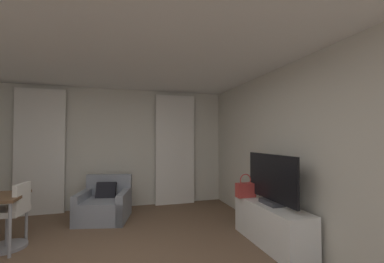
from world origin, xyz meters
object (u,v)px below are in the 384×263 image
at_px(tv_console, 271,224).
at_px(handbag_primary, 246,189).
at_px(tv_flatscreen, 271,180).
at_px(armchair, 105,205).
at_px(desk_chair, 11,219).

height_order(tv_console, handbag_primary, handbag_primary).
relative_size(tv_flatscreen, handbag_primary, 2.97).
height_order(armchair, tv_console, armchair).
xyz_separation_m(tv_console, handbag_primary, (-0.14, 0.47, 0.41)).
distance_m(tv_console, tv_flatscreen, 0.62).
bearing_deg(desk_chair, armchair, 36.85).
bearing_deg(tv_flatscreen, tv_console, 90.00).
height_order(desk_chair, tv_console, desk_chair).
relative_size(tv_console, handbag_primary, 3.66).
bearing_deg(tv_console, tv_flatscreen, -90.00).
bearing_deg(handbag_primary, tv_console, -73.35).
xyz_separation_m(desk_chair, handbag_primary, (3.36, -0.46, 0.30)).
xyz_separation_m(desk_chair, tv_console, (3.50, -0.93, -0.11)).
bearing_deg(tv_console, desk_chair, 165.08).
bearing_deg(desk_chair, tv_flatscreen, -15.18).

